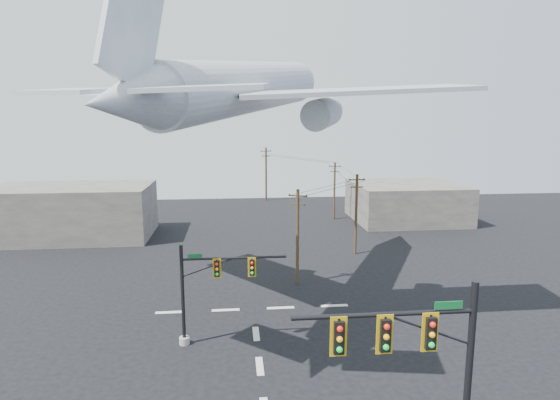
{
  "coord_description": "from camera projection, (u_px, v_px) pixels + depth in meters",
  "views": [
    {
      "loc": [
        -1.31,
        -20.15,
        13.7
      ],
      "look_at": [
        1.25,
        5.0,
        9.26
      ],
      "focal_mm": 30.0,
      "sensor_mm": 36.0,
      "label": 1
    }
  ],
  "objects": [
    {
      "name": "utility_pole_b",
      "position": [
        356.0,
        213.0,
        47.14
      ],
      "size": [
        1.66,
        0.28,
        8.19
      ],
      "rotation": [
        0.0,
        0.0,
        0.05
      ],
      "color": "#452F1D",
      "rests_on": "ground"
    },
    {
      "name": "signal_mast_far",
      "position": [
        206.0,
        291.0,
        28.25
      ],
      "size": [
        6.6,
        0.69,
        6.29
      ],
      "color": "gray",
      "rests_on": "ground"
    },
    {
      "name": "signal_mast_near",
      "position": [
        427.0,
        371.0,
        17.39
      ],
      "size": [
        7.18,
        0.86,
        7.82
      ],
      "color": "gray",
      "rests_on": "ground"
    },
    {
      "name": "utility_pole_c",
      "position": [
        334.0,
        190.0,
        63.59
      ],
      "size": [
        1.57,
        0.54,
        7.81
      ],
      "rotation": [
        0.0,
        0.0,
        -0.28
      ],
      "color": "#452F1D",
      "rests_on": "ground"
    },
    {
      "name": "utility_pole_a",
      "position": [
        298.0,
        235.0,
        38.47
      ],
      "size": [
        1.51,
        0.74,
        8.01
      ],
      "rotation": [
        0.0,
        0.0,
        -0.41
      ],
      "color": "#452F1D",
      "rests_on": "ground"
    },
    {
      "name": "lane_markings",
      "position": [
        258.0,
        354.0,
        27.47
      ],
      "size": [
        14.0,
        21.2,
        0.01
      ],
      "color": "beige",
      "rests_on": "ground"
    },
    {
      "name": "building_left",
      "position": [
        71.0,
        212.0,
        54.03
      ],
      "size": [
        18.0,
        10.0,
        6.0
      ],
      "primitive_type": "cube",
      "color": "slate",
      "rests_on": "ground"
    },
    {
      "name": "utility_pole_d",
      "position": [
        266.0,
        173.0,
        78.12
      ],
      "size": [
        1.84,
        0.4,
        8.91
      ],
      "rotation": [
        0.0,
        0.0,
        0.15
      ],
      "color": "#452F1D",
      "rests_on": "ground"
    },
    {
      "name": "airliner",
      "position": [
        247.0,
        89.0,
        32.17
      ],
      "size": [
        27.57,
        30.23,
        8.32
      ],
      "rotation": [
        0.0,
        -0.1,
        1.13
      ],
      "color": "#B6BCC4"
    },
    {
      "name": "power_lines",
      "position": [
        319.0,
        168.0,
        57.88
      ],
      "size": [
        9.97,
        40.53,
        0.35
      ],
      "color": "black"
    },
    {
      "name": "building_right",
      "position": [
        406.0,
        202.0,
        63.2
      ],
      "size": [
        14.0,
        12.0,
        5.0
      ],
      "primitive_type": "cube",
      "color": "slate",
      "rests_on": "ground"
    }
  ]
}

